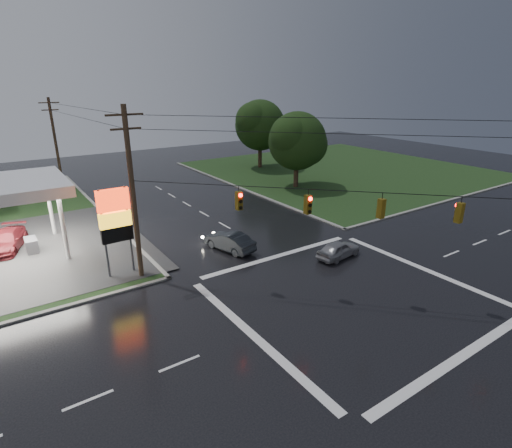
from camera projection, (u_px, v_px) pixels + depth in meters
ground at (348, 295)px, 24.13m from camera, size 120.00×120.00×0.00m
grass_ne at (342, 170)px, 58.10m from camera, size 36.00×36.00×0.08m
pylon_sign at (115, 218)px, 25.41m from camera, size 2.00×0.35×6.00m
utility_pole_nw at (133, 193)px, 24.58m from camera, size 2.20×0.32×11.00m
utility_pole_n at (56, 142)px, 46.86m from camera, size 2.20×0.32×10.50m
traffic_signals at (358, 192)px, 21.93m from camera, size 26.87×26.87×1.47m
tree_ne_near at (298, 141)px, 46.85m from camera, size 7.99×6.80×8.98m
tree_ne_far at (261, 125)px, 57.57m from camera, size 8.46×7.20×9.80m
car_north at (229, 241)px, 30.40m from camera, size 2.55×4.58×1.43m
car_crossing at (338, 249)px, 29.15m from camera, size 3.85×1.94×1.26m
car_pump at (6, 241)px, 30.38m from camera, size 3.68×5.53×1.49m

